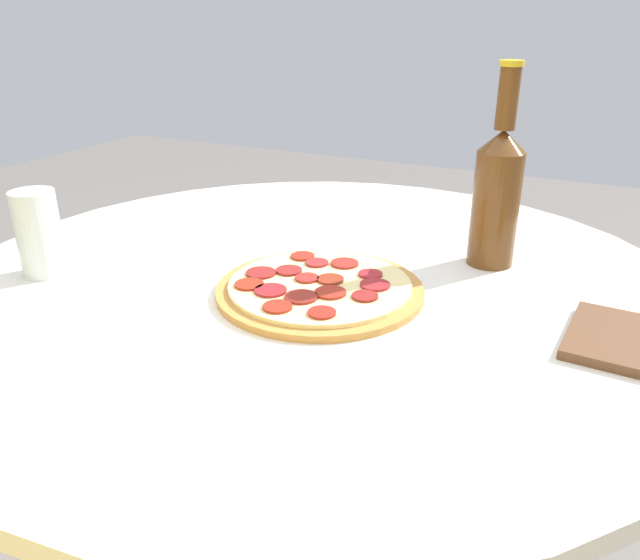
# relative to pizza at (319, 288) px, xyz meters

# --- Properties ---
(table) EXTENTS (1.09, 1.09, 0.78)m
(table) POSITION_rel_pizza_xyz_m (0.03, -0.06, -0.21)
(table) COLOR silver
(table) RESTS_ON ground_plane
(pizza) EXTENTS (0.29, 0.29, 0.02)m
(pizza) POSITION_rel_pizza_xyz_m (0.00, 0.00, 0.00)
(pizza) COLOR #B77F3D
(pizza) RESTS_ON table
(beer_bottle) EXTENTS (0.07, 0.07, 0.30)m
(beer_bottle) POSITION_rel_pizza_xyz_m (-0.19, -0.22, 0.11)
(beer_bottle) COLOR #563314
(beer_bottle) RESTS_ON table
(drinking_glass) EXTENTS (0.06, 0.06, 0.13)m
(drinking_glass) POSITION_rel_pizza_xyz_m (0.40, 0.12, 0.05)
(drinking_glass) COLOR silver
(drinking_glass) RESTS_ON table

